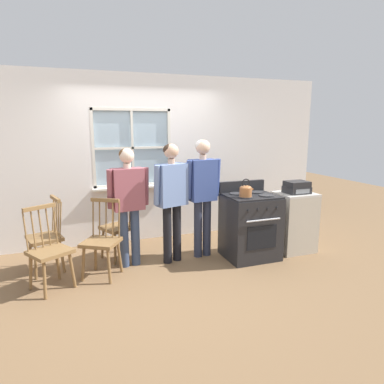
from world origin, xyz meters
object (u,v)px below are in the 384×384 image
object	(u,v)px
person_elderly_left	(128,197)
stove	(250,226)
kettle	(246,190)
chair_center_cluster	(119,228)
person_teen_center	(172,192)
person_adult_right	(203,187)
chair_near_wall	(49,252)
chair_near_stove	(46,238)
side_counter	(294,222)
chair_by_window	(102,242)
stereo	(297,187)
potted_plant	(138,181)

from	to	relation	value
person_elderly_left	stove	bearing A→B (deg)	-16.14
kettle	person_elderly_left	bearing A→B (deg)	164.74
chair_center_cluster	person_elderly_left	size ratio (longest dim) A/B	0.61
person_teen_center	person_adult_right	bearing A→B (deg)	-11.39
chair_near_wall	chair_near_stove	world-z (taller)	same
chair_near_wall	side_counter	size ratio (longest dim) A/B	1.09
chair_by_window	person_elderly_left	xyz separation A→B (m)	(0.39, 0.22, 0.51)
kettle	side_counter	size ratio (longest dim) A/B	0.27
person_teen_center	stereo	world-z (taller)	person_teen_center
stove	potted_plant	size ratio (longest dim) A/B	3.57
potted_plant	side_counter	size ratio (longest dim) A/B	0.34
chair_by_window	chair_center_cluster	bearing A→B (deg)	92.32
potted_plant	person_teen_center	bearing A→B (deg)	-75.86
person_teen_center	side_counter	bearing A→B (deg)	-23.84
person_teen_center	kettle	size ratio (longest dim) A/B	6.70
chair_near_stove	kettle	bearing A→B (deg)	61.14
chair_center_cluster	potted_plant	xyz separation A→B (m)	(0.42, 0.66, 0.55)
chair_near_wall	person_teen_center	size ratio (longest dim) A/B	0.59
potted_plant	stereo	world-z (taller)	potted_plant
chair_near_wall	chair_center_cluster	size ratio (longest dim) A/B	1.00
chair_center_cluster	potted_plant	distance (m)	0.96
chair_near_wall	person_elderly_left	world-z (taller)	person_elderly_left
chair_center_cluster	chair_near_stove	distance (m)	0.96
stereo	potted_plant	bearing A→B (deg)	149.34
chair_near_wall	side_counter	distance (m)	3.45
chair_near_stove	person_adult_right	xyz separation A→B (m)	(2.11, -0.20, 0.57)
side_counter	chair_by_window	bearing A→B (deg)	178.89
person_elderly_left	person_adult_right	size ratio (longest dim) A/B	0.94
stereo	chair_near_stove	bearing A→B (deg)	172.16
chair_near_stove	potted_plant	size ratio (longest dim) A/B	3.23
chair_by_window	side_counter	world-z (taller)	chair_by_window
chair_near_wall	stereo	distance (m)	3.49
chair_center_cluster	person_teen_center	xyz separation A→B (m)	(0.68, -0.37, 0.55)
potted_plant	stereo	distance (m)	2.48
chair_by_window	potted_plant	xyz separation A→B (m)	(0.71, 1.19, 0.55)
chair_near_stove	person_elderly_left	world-z (taller)	person_elderly_left
person_elderly_left	person_adult_right	distance (m)	1.06
person_elderly_left	person_adult_right	xyz separation A→B (m)	(1.06, -0.01, 0.06)
kettle	stereo	world-z (taller)	kettle
person_elderly_left	stereo	world-z (taller)	person_elderly_left
chair_near_stove	stereo	distance (m)	3.58
chair_near_wall	chair_center_cluster	xyz separation A→B (m)	(0.90, 0.66, 0.00)
kettle	chair_center_cluster	bearing A→B (deg)	155.87
chair_by_window	side_counter	size ratio (longest dim) A/B	1.09
person_adult_right	stove	distance (m)	0.89
person_teen_center	kettle	xyz separation A→B (m)	(0.94, -0.36, 0.02)
chair_near_stove	stereo	bearing A→B (deg)	66.57
potted_plant	stereo	bearing A→B (deg)	-30.66
person_elderly_left	side_counter	size ratio (longest dim) A/B	1.78
chair_by_window	kettle	size ratio (longest dim) A/B	3.98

